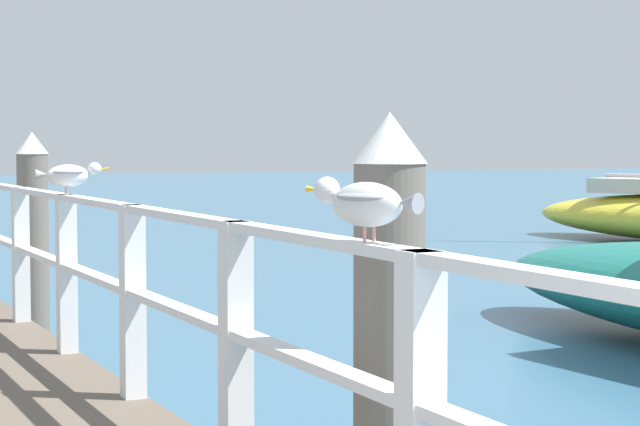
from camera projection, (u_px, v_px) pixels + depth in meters
pier_railing at (3, 233)px, 9.85m from camera, size 0.12×17.19×1.07m
dock_piling_near at (389, 370)px, 4.53m from camera, size 0.29×0.29×2.03m
dock_piling_far at (33, 243)px, 10.56m from camera, size 0.29×0.29×2.03m
seagull_foreground at (365, 202)px, 3.85m from camera, size 0.25×0.45×0.21m
seagull_background at (69, 174)px, 7.66m from camera, size 0.48×0.21×0.21m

